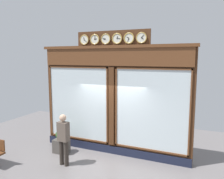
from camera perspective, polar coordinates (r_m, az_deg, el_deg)
The scene contains 4 objects.
shop_facade at distance 8.15m, azimuth 0.35°, elevation -2.49°, with size 5.65×0.42×4.38m.
pedestrian at distance 7.58m, azimuth -12.09°, elevation -11.70°, with size 0.38×0.25×1.69m.
planter_box at distance 8.77m, azimuth -12.60°, elevation -13.72°, with size 0.56×0.36×0.49m, color #4C4742.
planter_shrub at distance 8.62m, azimuth -12.69°, elevation -11.00°, with size 0.39×0.39×0.39m, color #285623.
Camera 1 is at (-3.15, 7.24, 3.47)m, focal length 36.42 mm.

